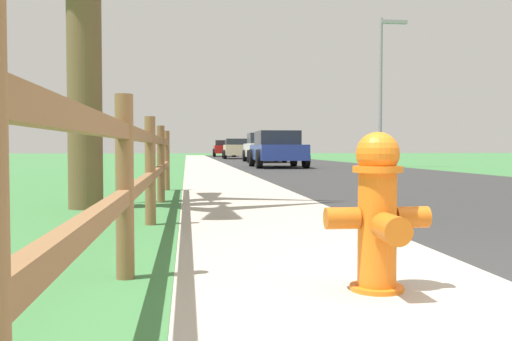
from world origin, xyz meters
name	(u,v)px	position (x,y,z in m)	size (l,w,h in m)	color
ground_plane	(227,165)	(0.00, 25.00, 0.00)	(120.00, 120.00, 0.00)	#3A733C
road_asphalt	(291,163)	(3.50, 27.00, 0.00)	(7.00, 66.00, 0.01)	#2D2D2D
curb_concrete	(165,164)	(-3.00, 27.00, 0.00)	(6.00, 66.00, 0.01)	#ACA293
grass_verge	(136,164)	(-4.50, 27.00, 0.01)	(5.00, 66.00, 0.00)	#3A733C
fire_hydrant	(378,210)	(-0.86, 0.64, 0.45)	(0.59, 0.48, 0.89)	orange
rail_fence	(150,162)	(-2.29, 3.53, 0.65)	(0.11, 9.83, 1.12)	brown
parked_suv_blue	(277,149)	(1.82, 20.90, 0.78)	(2.10, 4.35, 1.50)	navy
parked_car_white	(264,148)	(2.44, 29.77, 0.82)	(2.19, 4.80, 1.65)	white
parked_car_beige	(237,149)	(1.83, 40.16, 0.76)	(2.19, 4.59, 1.50)	#C6B793
parked_car_red	(224,148)	(1.53, 50.25, 0.79)	(2.13, 4.47, 1.52)	maroon
street_lamp	(383,79)	(6.19, 20.47, 3.68)	(1.17, 0.20, 6.17)	gray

